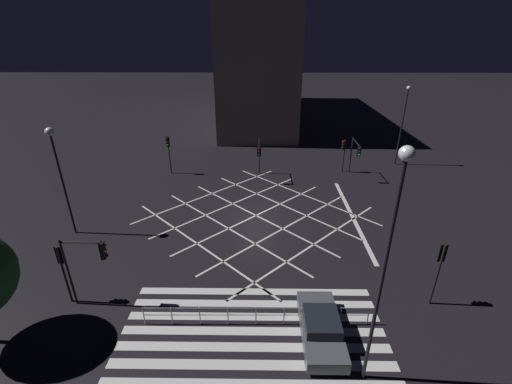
% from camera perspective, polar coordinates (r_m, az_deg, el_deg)
% --- Properties ---
extents(ground_plane, '(200.00, 200.00, 0.00)m').
position_cam_1_polar(ground_plane, '(26.26, 0.00, -3.93)').
color(ground_plane, black).
extents(road_markings, '(18.53, 24.28, 0.01)m').
position_cam_1_polar(road_markings, '(19.86, 0.82, -14.86)').
color(road_markings, silver).
rests_on(road_markings, ground_plane).
extents(office_building, '(10.06, 34.22, 18.34)m').
position_cam_1_polar(office_building, '(57.44, 0.44, 21.61)').
color(office_building, slate).
rests_on(office_building, ground_plane).
extents(traffic_light_median_north, '(0.36, 2.75, 3.71)m').
position_cam_1_polar(traffic_light_median_north, '(31.72, 0.52, 6.75)').
color(traffic_light_median_north, black).
rests_on(traffic_light_median_north, ground_plane).
extents(traffic_light_sw_main, '(2.23, 0.36, 3.91)m').
position_cam_1_polar(traffic_light_sw_main, '(18.69, -26.25, -9.86)').
color(traffic_light_sw_main, black).
rests_on(traffic_light_sw_main, ground_plane).
extents(traffic_light_ne_main, '(0.39, 0.36, 3.31)m').
position_cam_1_polar(traffic_light_ne_main, '(34.68, 14.40, 6.93)').
color(traffic_light_ne_main, black).
rests_on(traffic_light_ne_main, ground_plane).
extents(traffic_light_nw_cross, '(0.36, 0.39, 3.76)m').
position_cam_1_polar(traffic_light_nw_cross, '(34.12, -14.41, 7.21)').
color(traffic_light_nw_cross, black).
rests_on(traffic_light_nw_cross, ground_plane).
extents(traffic_light_se_cross, '(0.36, 0.39, 3.59)m').
position_cam_1_polar(traffic_light_se_cross, '(19.31, 28.30, -10.19)').
color(traffic_light_se_cross, black).
rests_on(traffic_light_se_cross, ground_plane).
extents(traffic_light_sw_cross, '(0.36, 0.39, 3.36)m').
position_cam_1_polar(traffic_light_sw_cross, '(19.80, -29.58, -10.18)').
color(traffic_light_sw_cross, black).
rests_on(traffic_light_sw_cross, ground_plane).
extents(traffic_light_ne_cross, '(0.36, 2.78, 3.63)m').
position_cam_1_polar(traffic_light_ne_cross, '(33.31, 16.30, 6.53)').
color(traffic_light_ne_cross, black).
rests_on(traffic_light_ne_cross, ground_plane).
extents(street_lamp_east, '(0.54, 0.54, 7.50)m').
position_cam_1_polar(street_lamp_east, '(25.14, -30.31, 4.87)').
color(street_lamp_east, black).
rests_on(street_lamp_east, ground_plane).
extents(street_lamp_west, '(0.40, 0.40, 8.03)m').
position_cam_1_polar(street_lamp_west, '(37.96, 23.36, 11.45)').
color(street_lamp_west, black).
rests_on(street_lamp_west, ground_plane).
extents(street_lamp_far, '(0.48, 0.48, 9.83)m').
position_cam_1_polar(street_lamp_far, '(12.12, 21.31, -7.91)').
color(street_lamp_far, black).
rests_on(street_lamp_far, ground_plane).
extents(waiting_car, '(1.76, 4.26, 1.29)m').
position_cam_1_polar(waiting_car, '(16.96, 10.75, -21.23)').
color(waiting_car, '#474C51').
rests_on(waiting_car, ground_plane).
extents(pedestrian_railing, '(10.74, 0.18, 1.05)m').
position_cam_1_polar(pedestrian_railing, '(17.19, 0.00, -19.60)').
color(pedestrian_railing, '#9EA0A5').
rests_on(pedestrian_railing, ground_plane).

